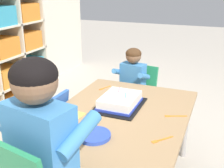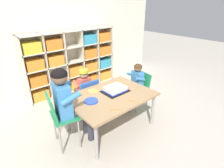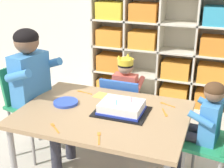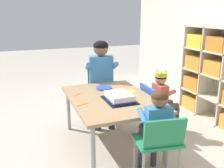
{
  "view_description": "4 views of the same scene",
  "coord_description": "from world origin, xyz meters",
  "px_view_note": "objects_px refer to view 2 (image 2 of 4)",
  "views": [
    {
      "loc": [
        -1.54,
        -0.57,
        1.36
      ],
      "look_at": [
        0.02,
        0.06,
        0.74
      ],
      "focal_mm": 45.52,
      "sensor_mm": 36.0,
      "label": 1
    },
    {
      "loc": [
        -1.44,
        -1.7,
        1.77
      ],
      "look_at": [
        0.04,
        0.02,
        0.71
      ],
      "focal_mm": 28.62,
      "sensor_mm": 36.0,
      "label": 2
    },
    {
      "loc": [
        0.75,
        -1.84,
        1.54
      ],
      "look_at": [
        0.06,
        0.03,
        0.76
      ],
      "focal_mm": 50.06,
      "sensor_mm": 36.0,
      "label": 3
    },
    {
      "loc": [
        2.36,
        -0.88,
        1.42
      ],
      "look_at": [
        0.07,
        -0.01,
        0.72
      ],
      "focal_mm": 40.13,
      "sensor_mm": 36.0,
      "label": 4
    }
  ],
  "objects_px": {
    "classroom_chair_adult_side": "(60,115)",
    "fork_by_napkin": "(125,84)",
    "fork_scattered_mid_table": "(118,81)",
    "guest_at_table_side": "(135,81)",
    "fork_near_cake_tray": "(133,101)",
    "classroom_chair_guest_side": "(139,86)",
    "classroom_chair_blue": "(87,94)",
    "birthday_cake_on_tray": "(115,89)",
    "fork_near_child_seat": "(83,94)",
    "fork_beside_plate_stack": "(115,110)",
    "adult_helper_seated": "(68,99)",
    "paper_plate_stack": "(91,101)",
    "activity_table": "(111,98)",
    "child_with_crown": "(83,85)"
  },
  "relations": [
    {
      "from": "classroom_chair_adult_side",
      "to": "fork_by_napkin",
      "type": "height_order",
      "value": "classroom_chair_adult_side"
    },
    {
      "from": "classroom_chair_adult_side",
      "to": "fork_scattered_mid_table",
      "type": "height_order",
      "value": "classroom_chair_adult_side"
    },
    {
      "from": "guest_at_table_side",
      "to": "fork_near_cake_tray",
      "type": "distance_m",
      "value": 0.75
    },
    {
      "from": "classroom_chair_guest_side",
      "to": "fork_near_cake_tray",
      "type": "relative_size",
      "value": 4.73
    },
    {
      "from": "classroom_chair_blue",
      "to": "classroom_chair_guest_side",
      "type": "distance_m",
      "value": 0.92
    },
    {
      "from": "birthday_cake_on_tray",
      "to": "fork_near_child_seat",
      "type": "relative_size",
      "value": 2.58
    },
    {
      "from": "classroom_chair_blue",
      "to": "fork_near_child_seat",
      "type": "height_order",
      "value": "classroom_chair_blue"
    },
    {
      "from": "classroom_chair_guest_side",
      "to": "fork_beside_plate_stack",
      "type": "relative_size",
      "value": 5.59
    },
    {
      "from": "classroom_chair_adult_side",
      "to": "fork_beside_plate_stack",
      "type": "distance_m",
      "value": 0.68
    },
    {
      "from": "classroom_chair_blue",
      "to": "birthday_cake_on_tray",
      "type": "bearing_deg",
      "value": 109.17
    },
    {
      "from": "adult_helper_seated",
      "to": "paper_plate_stack",
      "type": "relative_size",
      "value": 5.87
    },
    {
      "from": "classroom_chair_guest_side",
      "to": "activity_table",
      "type": "bearing_deg",
      "value": -71.36
    },
    {
      "from": "fork_near_child_seat",
      "to": "fork_beside_plate_stack",
      "type": "relative_size",
      "value": 1.27
    },
    {
      "from": "activity_table",
      "to": "child_with_crown",
      "type": "distance_m",
      "value": 0.67
    },
    {
      "from": "paper_plate_stack",
      "to": "fork_by_napkin",
      "type": "height_order",
      "value": "paper_plate_stack"
    },
    {
      "from": "fork_by_napkin",
      "to": "guest_at_table_side",
      "type": "bearing_deg",
      "value": -111.98
    },
    {
      "from": "classroom_chair_blue",
      "to": "fork_near_cake_tray",
      "type": "bearing_deg",
      "value": 100.87
    },
    {
      "from": "fork_by_napkin",
      "to": "fork_scattered_mid_table",
      "type": "distance_m",
      "value": 0.14
    },
    {
      "from": "fork_scattered_mid_table",
      "to": "adult_helper_seated",
      "type": "bearing_deg",
      "value": -148.8
    },
    {
      "from": "classroom_chair_adult_side",
      "to": "classroom_chair_guest_side",
      "type": "bearing_deg",
      "value": -78.32
    },
    {
      "from": "guest_at_table_side",
      "to": "fork_scattered_mid_table",
      "type": "xyz_separation_m",
      "value": [
        -0.28,
        0.13,
        0.03
      ]
    },
    {
      "from": "birthday_cake_on_tray",
      "to": "fork_near_child_seat",
      "type": "distance_m",
      "value": 0.47
    },
    {
      "from": "classroom_chair_adult_side",
      "to": "fork_near_cake_tray",
      "type": "distance_m",
      "value": 0.95
    },
    {
      "from": "classroom_chair_blue",
      "to": "fork_scattered_mid_table",
      "type": "relative_size",
      "value": 5.07
    },
    {
      "from": "guest_at_table_side",
      "to": "birthday_cake_on_tray",
      "type": "relative_size",
      "value": 2.2
    },
    {
      "from": "fork_scattered_mid_table",
      "to": "fork_beside_plate_stack",
      "type": "distance_m",
      "value": 0.85
    },
    {
      "from": "child_with_crown",
      "to": "birthday_cake_on_tray",
      "type": "xyz_separation_m",
      "value": [
        0.16,
        -0.63,
        0.09
      ]
    },
    {
      "from": "adult_helper_seated",
      "to": "guest_at_table_side",
      "type": "bearing_deg",
      "value": -76.56
    },
    {
      "from": "adult_helper_seated",
      "to": "fork_near_child_seat",
      "type": "relative_size",
      "value": 7.44
    },
    {
      "from": "fork_near_child_seat",
      "to": "fork_scattered_mid_table",
      "type": "relative_size",
      "value": 1.19
    },
    {
      "from": "classroom_chair_blue",
      "to": "classroom_chair_guest_side",
      "type": "height_order",
      "value": "classroom_chair_guest_side"
    },
    {
      "from": "activity_table",
      "to": "fork_near_child_seat",
      "type": "height_order",
      "value": "fork_near_child_seat"
    },
    {
      "from": "paper_plate_stack",
      "to": "classroom_chair_adult_side",
      "type": "bearing_deg",
      "value": 167.12
    },
    {
      "from": "child_with_crown",
      "to": "classroom_chair_guest_side",
      "type": "distance_m",
      "value": 0.97
    },
    {
      "from": "activity_table",
      "to": "fork_near_cake_tray",
      "type": "distance_m",
      "value": 0.35
    },
    {
      "from": "child_with_crown",
      "to": "classroom_chair_guest_side",
      "type": "xyz_separation_m",
      "value": [
        0.81,
        -0.53,
        -0.09
      ]
    },
    {
      "from": "activity_table",
      "to": "child_with_crown",
      "type": "relative_size",
      "value": 1.48
    },
    {
      "from": "fork_near_cake_tray",
      "to": "fork_near_child_seat",
      "type": "bearing_deg",
      "value": -169.75
    },
    {
      "from": "guest_at_table_side",
      "to": "child_with_crown",
      "type": "bearing_deg",
      "value": -117.35
    },
    {
      "from": "activity_table",
      "to": "fork_near_child_seat",
      "type": "relative_size",
      "value": 8.16
    },
    {
      "from": "classroom_chair_blue",
      "to": "fork_by_napkin",
      "type": "xyz_separation_m",
      "value": [
        0.46,
        -0.42,
        0.19
      ]
    },
    {
      "from": "fork_by_napkin",
      "to": "fork_near_child_seat",
      "type": "bearing_deg",
      "value": 52.81
    },
    {
      "from": "paper_plate_stack",
      "to": "fork_near_child_seat",
      "type": "height_order",
      "value": "paper_plate_stack"
    },
    {
      "from": "guest_at_table_side",
      "to": "classroom_chair_blue",
      "type": "bearing_deg",
      "value": -111.11
    },
    {
      "from": "adult_helper_seated",
      "to": "fork_by_napkin",
      "type": "xyz_separation_m",
      "value": [
        1.02,
        0.03,
        -0.12
      ]
    },
    {
      "from": "fork_scattered_mid_table",
      "to": "fork_near_cake_tray",
      "type": "bearing_deg",
      "value": -94.41
    },
    {
      "from": "guest_at_table_side",
      "to": "fork_near_child_seat",
      "type": "distance_m",
      "value": 0.96
    },
    {
      "from": "guest_at_table_side",
      "to": "fork_scattered_mid_table",
      "type": "relative_size",
      "value": 6.75
    },
    {
      "from": "adult_helper_seated",
      "to": "fork_by_napkin",
      "type": "relative_size",
      "value": 9.27
    },
    {
      "from": "classroom_chair_adult_side",
      "to": "paper_plate_stack",
      "type": "xyz_separation_m",
      "value": [
        0.41,
        -0.09,
        0.08
      ]
    }
  ]
}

